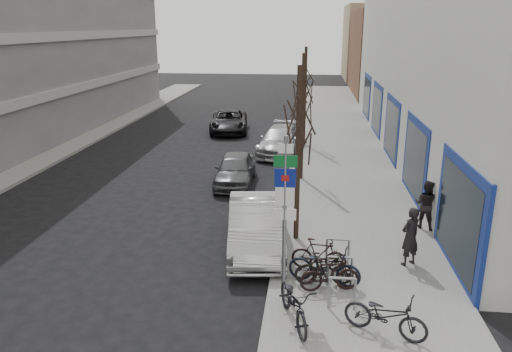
% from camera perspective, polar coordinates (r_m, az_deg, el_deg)
% --- Properties ---
extents(ground, '(120.00, 120.00, 0.00)m').
position_cam_1_polar(ground, '(13.20, -7.63, -13.25)').
color(ground, black).
rests_on(ground, ground).
extents(sidewalk_east, '(5.00, 70.00, 0.15)m').
position_cam_1_polar(sidewalk_east, '(22.10, 10.06, -0.55)').
color(sidewalk_east, slate).
rests_on(sidewalk_east, ground).
extents(sidewalk_west, '(3.00, 70.00, 0.15)m').
position_cam_1_polar(sidewalk_west, '(26.07, -26.29, 0.61)').
color(sidewalk_west, slate).
rests_on(sidewalk_west, ground).
extents(brick_building_far, '(12.00, 14.00, 8.00)m').
position_cam_1_polar(brick_building_far, '(52.10, 17.90, 13.22)').
color(brick_building_far, brown).
rests_on(brick_building_far, ground).
extents(tan_building_far, '(13.00, 12.00, 9.00)m').
position_cam_1_polar(tan_building_far, '(66.93, 15.87, 14.45)').
color(tan_building_far, '#937A5B').
rests_on(tan_building_far, ground).
extents(highway_sign_pole, '(0.55, 0.10, 4.20)m').
position_cam_1_polar(highway_sign_pole, '(11.80, 3.30, -3.65)').
color(highway_sign_pole, gray).
rests_on(highway_sign_pole, ground).
extents(bike_rack, '(0.66, 2.26, 0.83)m').
position_cam_1_polar(bike_rack, '(13.11, 9.54, -10.29)').
color(bike_rack, gray).
rests_on(bike_rack, sidewalk_east).
extents(tree_near, '(1.80, 1.80, 5.50)m').
position_cam_1_polar(tree_near, '(14.77, 4.94, 7.11)').
color(tree_near, black).
rests_on(tree_near, ground).
extents(tree_mid, '(1.80, 1.80, 5.50)m').
position_cam_1_polar(tree_mid, '(21.21, 5.42, 10.05)').
color(tree_mid, black).
rests_on(tree_mid, ground).
extents(tree_far, '(1.80, 1.80, 5.50)m').
position_cam_1_polar(tree_far, '(27.67, 5.68, 11.62)').
color(tree_far, black).
rests_on(tree_far, ground).
extents(meter_front, '(0.10, 0.08, 1.27)m').
position_cam_1_polar(meter_front, '(15.18, 2.88, -5.11)').
color(meter_front, gray).
rests_on(meter_front, sidewalk_east).
extents(meter_mid, '(0.10, 0.08, 1.27)m').
position_cam_1_polar(meter_mid, '(20.38, 3.83, 0.66)').
color(meter_mid, gray).
rests_on(meter_mid, sidewalk_east).
extents(meter_back, '(0.10, 0.08, 1.27)m').
position_cam_1_polar(meter_back, '(25.70, 4.39, 4.06)').
color(meter_back, gray).
rests_on(meter_back, sidewalk_east).
extents(bike_near_left, '(1.18, 2.04, 1.19)m').
position_cam_1_polar(bike_near_left, '(11.45, 4.37, -13.89)').
color(bike_near_left, black).
rests_on(bike_near_left, sidewalk_east).
extents(bike_near_right, '(1.59, 0.77, 0.93)m').
position_cam_1_polar(bike_near_right, '(12.85, 8.40, -11.04)').
color(bike_near_right, black).
rests_on(bike_near_right, sidewalk_east).
extents(bike_mid_curb, '(1.98, 0.98, 1.16)m').
position_cam_1_polar(bike_mid_curb, '(13.13, 7.85, -9.82)').
color(bike_mid_curb, black).
rests_on(bike_mid_curb, sidewalk_east).
extents(bike_mid_inner, '(1.58, 0.61, 0.94)m').
position_cam_1_polar(bike_mid_inner, '(13.11, 7.82, -10.40)').
color(bike_mid_inner, black).
rests_on(bike_mid_inner, sidewalk_east).
extents(bike_far_curb, '(1.90, 1.21, 1.11)m').
position_cam_1_polar(bike_far_curb, '(11.41, 14.62, -14.77)').
color(bike_far_curb, black).
rests_on(bike_far_curb, sidewalk_east).
extents(bike_far_inner, '(1.58, 0.65, 0.93)m').
position_cam_1_polar(bike_far_inner, '(13.85, 7.21, -8.84)').
color(bike_far_inner, black).
rests_on(bike_far_inner, sidewalk_east).
extents(parked_car_front, '(2.18, 4.81, 1.53)m').
position_cam_1_polar(parked_car_front, '(15.21, 0.02, -5.65)').
color(parked_car_front, '#B8B8BD').
rests_on(parked_car_front, ground).
extents(parked_car_mid, '(1.71, 3.98, 1.34)m').
position_cam_1_polar(parked_car_mid, '(21.41, -2.38, 0.79)').
color(parked_car_mid, '#4F5055').
rests_on(parked_car_mid, ground).
extents(parked_car_back, '(2.54, 5.06, 1.41)m').
position_cam_1_polar(parked_car_back, '(26.68, 2.84, 4.10)').
color(parked_car_back, '#A4A5A9').
rests_on(parked_car_back, ground).
extents(lane_car, '(2.83, 5.15, 1.37)m').
position_cam_1_polar(lane_car, '(32.21, -3.11, 6.27)').
color(lane_car, black).
rests_on(lane_car, ground).
extents(pedestrian_near, '(0.74, 0.69, 1.69)m').
position_cam_1_polar(pedestrian_near, '(14.51, 17.21, -6.62)').
color(pedestrian_near, black).
rests_on(pedestrian_near, sidewalk_east).
extents(pedestrian_far, '(0.74, 0.68, 1.65)m').
position_cam_1_polar(pedestrian_far, '(17.26, 18.88, -3.06)').
color(pedestrian_far, black).
rests_on(pedestrian_far, sidewalk_east).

